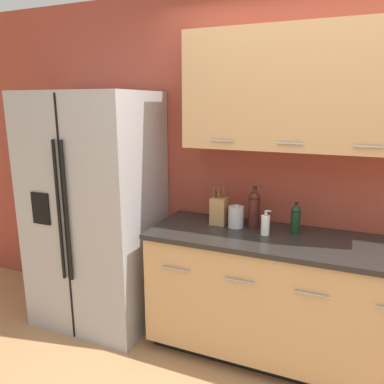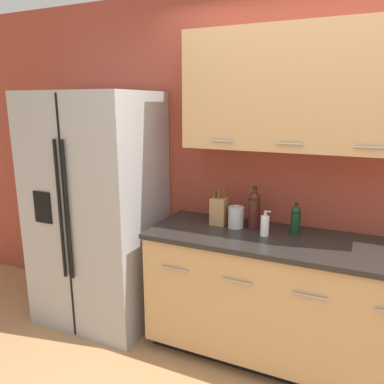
% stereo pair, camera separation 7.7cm
% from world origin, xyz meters
% --- Properties ---
extents(wall_back, '(10.00, 0.39, 2.60)m').
position_xyz_m(wall_back, '(-0.05, 1.31, 1.43)').
color(wall_back, '#993D2D').
rests_on(wall_back, ground_plane).
extents(counter_unit, '(1.85, 0.64, 0.91)m').
position_xyz_m(counter_unit, '(-0.21, 1.01, 0.46)').
color(counter_unit, black).
rests_on(counter_unit, ground_plane).
extents(refrigerator, '(0.96, 0.74, 1.88)m').
position_xyz_m(refrigerator, '(-1.71, 0.96, 0.94)').
color(refrigerator, '#9E9EA0').
rests_on(refrigerator, ground_plane).
extents(knife_block, '(0.11, 0.10, 0.29)m').
position_xyz_m(knife_block, '(-0.71, 1.11, 1.02)').
color(knife_block, '#A87A4C').
rests_on(knife_block, counter_unit).
extents(wine_bottle, '(0.08, 0.08, 0.31)m').
position_xyz_m(wine_bottle, '(-0.45, 1.13, 1.06)').
color(wine_bottle, '#3D1914').
rests_on(wine_bottle, counter_unit).
extents(soap_dispenser, '(0.06, 0.06, 0.18)m').
position_xyz_m(soap_dispenser, '(-0.34, 1.01, 0.98)').
color(soap_dispenser, white).
rests_on(soap_dispenser, counter_unit).
extents(oil_bottle, '(0.07, 0.07, 0.22)m').
position_xyz_m(oil_bottle, '(-0.16, 1.12, 1.02)').
color(oil_bottle, black).
rests_on(oil_bottle, counter_unit).
extents(steel_canister, '(0.11, 0.11, 0.17)m').
position_xyz_m(steel_canister, '(-0.57, 1.09, 0.99)').
color(steel_canister, '#B7B7BA').
rests_on(steel_canister, counter_unit).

